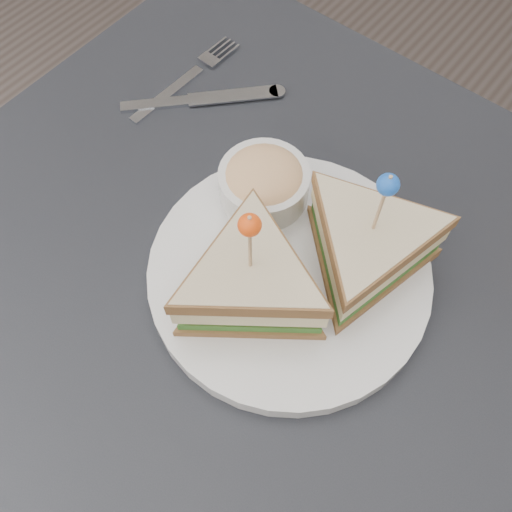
% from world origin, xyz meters
% --- Properties ---
extents(ground_plane, '(3.50, 3.50, 0.00)m').
position_xyz_m(ground_plane, '(0.00, 0.00, 0.00)').
color(ground_plane, '#3F3833').
extents(table, '(0.80, 0.80, 0.75)m').
position_xyz_m(table, '(0.00, 0.00, 0.67)').
color(table, black).
rests_on(table, ground).
extents(plate_meal, '(0.34, 0.34, 0.18)m').
position_xyz_m(plate_meal, '(0.04, 0.04, 0.80)').
color(plate_meal, silver).
rests_on(plate_meal, table).
extents(cutlery_fork, '(0.03, 0.19, 0.01)m').
position_xyz_m(cutlery_fork, '(-0.25, 0.19, 0.75)').
color(cutlery_fork, silver).
rests_on(cutlery_fork, table).
extents(cutlery_knife, '(0.16, 0.17, 0.01)m').
position_xyz_m(cutlery_knife, '(-0.21, 0.16, 0.75)').
color(cutlery_knife, silver).
rests_on(cutlery_knife, table).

